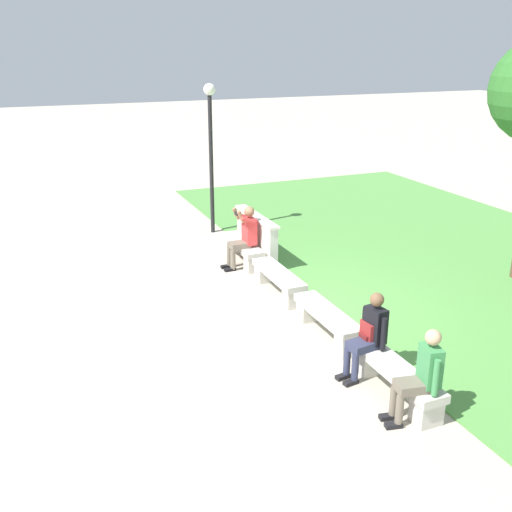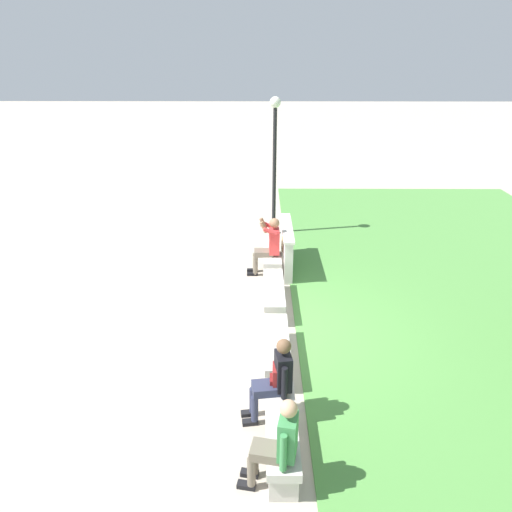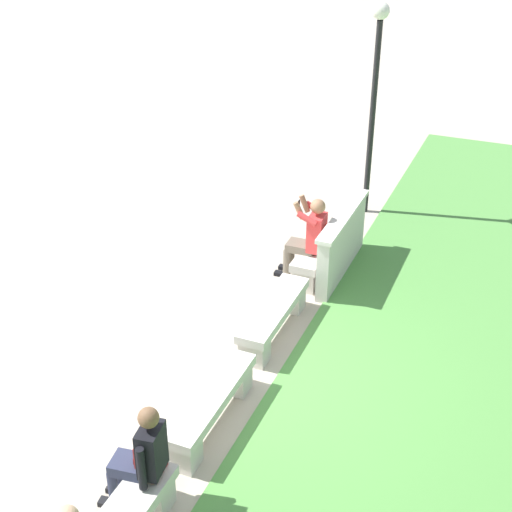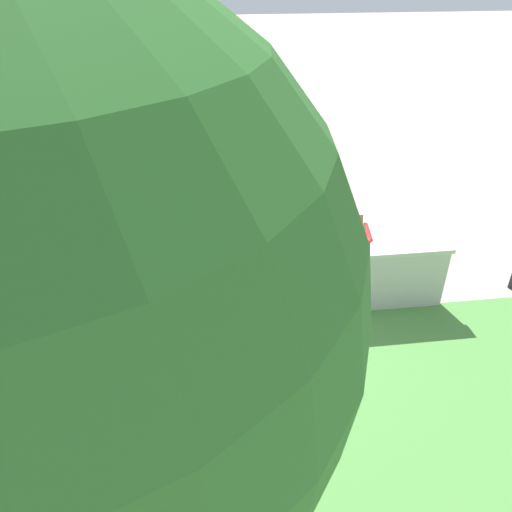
{
  "view_description": "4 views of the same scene",
  "coord_description": "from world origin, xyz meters",
  "views": [
    {
      "loc": [
        8.62,
        -4.43,
        4.53
      ],
      "look_at": [
        -0.53,
        -0.64,
        0.98
      ],
      "focal_mm": 42.0,
      "sensor_mm": 36.0,
      "label": 1
    },
    {
      "loc": [
        7.8,
        -0.28,
        4.81
      ],
      "look_at": [
        -1.13,
        -0.35,
        1.02
      ],
      "focal_mm": 35.0,
      "sensor_mm": 36.0,
      "label": 2
    },
    {
      "loc": [
        6.37,
        2.85,
        5.56
      ],
      "look_at": [
        -1.03,
        -0.29,
        1.09
      ],
      "focal_mm": 50.0,
      "sensor_mm": 36.0,
      "label": 3
    },
    {
      "loc": [
        -0.31,
        6.03,
        4.58
      ],
      "look_at": [
        -1.08,
        -0.0,
        0.85
      ],
      "focal_mm": 35.0,
      "sensor_mm": 36.0,
      "label": 4
    }
  ],
  "objects": [
    {
      "name": "lamp_post",
      "position": [
        -5.16,
        0.1,
        2.39
      ],
      "size": [
        0.28,
        0.28,
        3.63
      ],
      "color": "black",
      "rests_on": "ground"
    },
    {
      "name": "bench_near",
      "position": [
        -0.96,
        0.0,
        0.29
      ],
      "size": [
        1.67,
        0.4,
        0.45
      ],
      "color": "beige",
      "rests_on": "ground"
    },
    {
      "name": "person_distant",
      "position": [
        2.25,
        -0.07,
        0.67
      ],
      "size": [
        0.48,
        0.71,
        1.26
      ],
      "color": "black",
      "rests_on": "ground"
    },
    {
      "name": "bench_main",
      "position": [
        -2.87,
        0.0,
        0.29
      ],
      "size": [
        1.67,
        0.4,
        0.45
      ],
      "color": "beige",
      "rests_on": "ground"
    },
    {
      "name": "bench_mid",
      "position": [
        0.96,
        0.0,
        0.29
      ],
      "size": [
        1.67,
        0.4,
        0.45
      ],
      "color": "beige",
      "rests_on": "ground"
    },
    {
      "name": "person_photographer",
      "position": [
        -2.53,
        -0.08,
        0.74
      ],
      "size": [
        0.48,
        0.73,
        1.32
      ],
      "color": "black",
      "rests_on": "ground"
    },
    {
      "name": "backpack",
      "position": [
        2.2,
        -0.01,
        0.63
      ],
      "size": [
        0.28,
        0.24,
        0.43
      ],
      "color": "maroon",
      "rests_on": "bench_far"
    },
    {
      "name": "backrest_wall_with_plaque",
      "position": [
        -2.87,
        0.34,
        0.52
      ],
      "size": [
        1.95,
        0.24,
        1.01
      ],
      "color": "beige",
      "rests_on": "ground"
    },
    {
      "name": "ground_plane",
      "position": [
        0.0,
        0.0,
        0.0
      ],
      "size": [
        80.0,
        80.0,
        0.0
      ],
      "primitive_type": "plane",
      "color": "#B2A593"
    }
  ]
}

